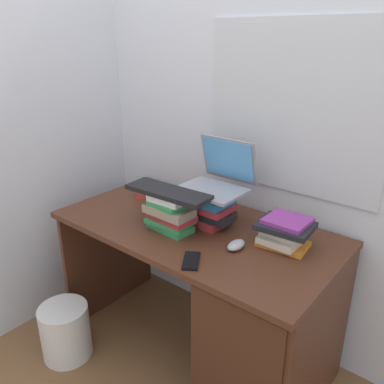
{
  "coord_description": "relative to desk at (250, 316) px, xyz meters",
  "views": [
    {
      "loc": [
        1.09,
        -1.36,
        1.64
      ],
      "look_at": [
        -0.01,
        -0.01,
        0.94
      ],
      "focal_mm": 37.06,
      "sensor_mm": 36.0,
      "label": 1
    }
  ],
  "objects": [
    {
      "name": "wastebasket",
      "position": [
        -0.86,
        -0.45,
        -0.26
      ],
      "size": [
        0.26,
        0.26,
        0.3
      ],
      "primitive_type": "cylinder",
      "color": "silver",
      "rests_on": "ground"
    },
    {
      "name": "wall_left",
      "position": [
        -1.31,
        0.03,
        0.89
      ],
      "size": [
        0.05,
        6.0,
        2.6
      ],
      "primitive_type": "cube",
      "color": "silver",
      "rests_on": "ground"
    },
    {
      "name": "keyboard",
      "position": [
        -0.42,
        -0.08,
        0.54
      ],
      "size": [
        0.43,
        0.16,
        0.02
      ],
      "primitive_type": "cube",
      "rotation": [
        0.0,
        0.0,
        0.05
      ],
      "color": "black",
      "rests_on": "book_stack_keyboard_riser"
    },
    {
      "name": "ground_plane",
      "position": [
        -0.35,
        0.03,
        -0.41
      ],
      "size": [
        6.0,
        6.0,
        0.0
      ],
      "primitive_type": "plane",
      "color": "brown"
    },
    {
      "name": "book_stack_keyboard_riser",
      "position": [
        -0.42,
        -0.08,
        0.44
      ],
      "size": [
        0.24,
        0.16,
        0.18
      ],
      "color": "#338C4C",
      "rests_on": "desk"
    },
    {
      "name": "laptop",
      "position": [
        -0.3,
        0.15,
        0.58
      ],
      "size": [
        0.31,
        0.29,
        0.24
      ],
      "color": "gray",
      "rests_on": "book_stack_tall"
    },
    {
      "name": "mug",
      "position": [
        -0.82,
        0.13,
        0.39
      ],
      "size": [
        0.12,
        0.09,
        0.1
      ],
      "color": "#B23F33",
      "rests_on": "desk"
    },
    {
      "name": "desk",
      "position": [
        0.0,
        0.0,
        0.0
      ],
      "size": [
        1.39,
        0.72,
        0.76
      ],
      "color": "#4C2819",
      "rests_on": "ground"
    },
    {
      "name": "book_stack_side",
      "position": [
        0.07,
        0.13,
        0.41
      ],
      "size": [
        0.25,
        0.2,
        0.13
      ],
      "color": "orange",
      "rests_on": "desk"
    },
    {
      "name": "cell_phone",
      "position": [
        -0.16,
        -0.24,
        0.35
      ],
      "size": [
        0.13,
        0.15,
        0.01
      ],
      "primitive_type": "cube",
      "rotation": [
        0.0,
        0.0,
        0.57
      ],
      "color": "black",
      "rests_on": "desk"
    },
    {
      "name": "book_stack_tall",
      "position": [
        -0.31,
        0.09,
        0.43
      ],
      "size": [
        0.24,
        0.18,
        0.17
      ],
      "color": "#B22D33",
      "rests_on": "desk"
    },
    {
      "name": "wall_back",
      "position": [
        -0.35,
        0.43,
        0.89
      ],
      "size": [
        6.0,
        0.06,
        2.6
      ],
      "color": "silver",
      "rests_on": "ground"
    },
    {
      "name": "computer_mouse",
      "position": [
        -0.07,
        -0.03,
        0.36
      ],
      "size": [
        0.06,
        0.1,
        0.04
      ],
      "primitive_type": "ellipsoid",
      "color": "#A5A8AD",
      "rests_on": "desk"
    }
  ]
}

